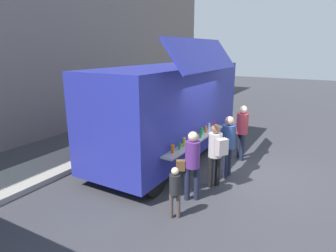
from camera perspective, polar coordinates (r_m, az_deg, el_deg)
name	(u,v)px	position (r m, az deg, el deg)	size (l,w,h in m)	color
ground_plane	(236,171)	(8.89, 13.37, -8.60)	(60.00, 60.00, 0.00)	#38383D
curb_strip	(9,183)	(8.80, -28.97, -9.90)	(28.00, 1.60, 0.15)	#9E998E
food_truck_main	(170,109)	(9.27, 0.46, 3.42)	(6.39, 2.85, 3.78)	#292F9C
trash_bin	(171,111)	(14.16, 0.60, 2.90)	(0.60, 0.60, 1.04)	#305F38
customer_front_ordering	(228,141)	(8.09, 11.91, -2.99)	(0.37, 0.36, 1.75)	#1D2236
customer_mid_with_backpack	(216,150)	(7.42, 9.52, -4.63)	(0.48, 0.55, 1.69)	black
customer_rear_waiting	(192,160)	(6.73, 4.74, -6.79)	(0.43, 0.53, 1.70)	#1E2339
customer_extra_browsing	(242,128)	(9.48, 14.49, -0.34)	(0.36, 0.36, 1.78)	#1D2337
child_near_queue	(175,188)	(6.14, 1.38, -12.24)	(0.24, 0.24, 1.16)	#504441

